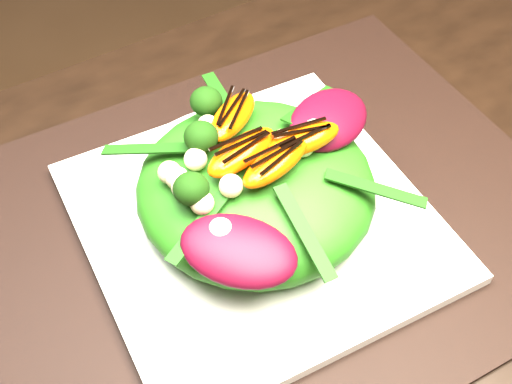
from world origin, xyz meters
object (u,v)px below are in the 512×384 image
salad_bowl (256,211)px  lettuce_mound (256,187)px  placemat (256,226)px  orange_segment (228,138)px  plate_base (256,221)px

salad_bowl → lettuce_mound: (0.00, 0.00, 0.03)m
placemat → salad_bowl: (0.00, 0.00, 0.02)m
placemat → salad_bowl: bearing=0.0°
orange_segment → lettuce_mound: bearing=-67.8°
plate_base → orange_segment: 0.09m
placemat → salad_bowl: size_ratio=2.13×
plate_base → salad_bowl: bearing=0.0°
salad_bowl → orange_segment: (-0.01, 0.03, 0.07)m
plate_base → salad_bowl: (0.00, 0.00, 0.01)m
lettuce_mound → salad_bowl: bearing=0.0°
orange_segment → plate_base: bearing=-67.8°
orange_segment → salad_bowl: bearing=-67.8°
lettuce_mound → orange_segment: bearing=112.2°
plate_base → salad_bowl: size_ratio=1.12×
salad_bowl → orange_segment: size_ratio=3.91×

